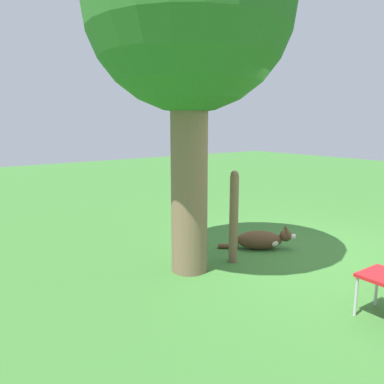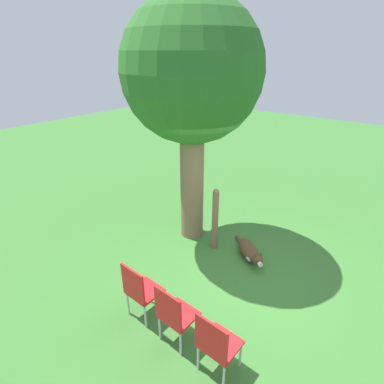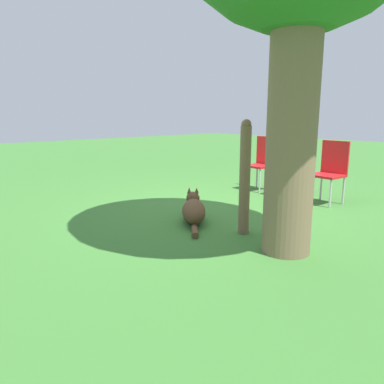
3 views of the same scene
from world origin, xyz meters
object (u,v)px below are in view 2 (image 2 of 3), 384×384
(red_chair_0, at_px, (216,343))
(red_chair_2, at_px, (140,289))
(dog, at_px, (250,251))
(fence_post, at_px, (215,219))
(red_chair_1, at_px, (174,313))
(oak_tree, at_px, (192,76))

(red_chair_0, bearing_deg, red_chair_2, 89.81)
(dog, distance_m, fence_post, 0.90)
(dog, relative_size, red_chair_1, 1.01)
(red_chair_0, bearing_deg, fence_post, 36.35)
(fence_post, xyz_separation_m, red_chair_2, (-2.12, -0.13, -0.12))
(fence_post, bearing_deg, red_chair_1, -159.67)
(oak_tree, relative_size, red_chair_2, 4.78)
(fence_post, distance_m, red_chair_0, 2.63)
(oak_tree, bearing_deg, red_chair_2, -160.60)
(dog, distance_m, red_chair_2, 2.34)
(oak_tree, bearing_deg, red_chair_0, -137.29)
(fence_post, height_order, red_chair_2, fence_post)
(dog, xyz_separation_m, fence_post, (-0.11, 0.73, 0.50))
(dog, xyz_separation_m, red_chair_1, (-2.26, -0.06, 0.39))
(red_chair_0, bearing_deg, red_chair_1, 89.81)
(fence_post, bearing_deg, red_chair_2, -176.60)
(red_chair_1, relative_size, red_chair_2, 1.00)
(red_chair_1, bearing_deg, fence_post, 22.74)
(oak_tree, height_order, red_chair_1, oak_tree)
(dog, xyz_separation_m, red_chair_2, (-2.23, 0.61, 0.39))
(dog, bearing_deg, red_chair_1, -48.44)
(red_chair_1, bearing_deg, oak_tree, 35.09)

